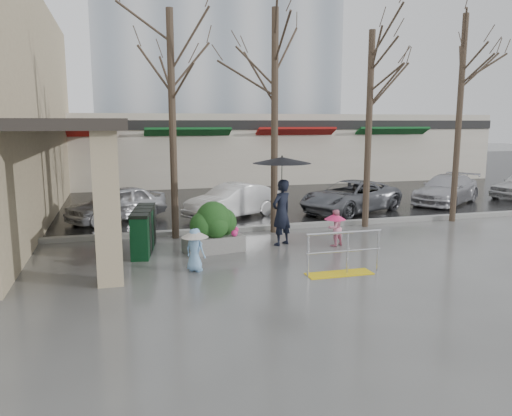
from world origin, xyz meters
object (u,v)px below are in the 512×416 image
handrail (342,258)px  car_a (116,204)px  tree_east (462,68)px  woman (282,189)px  tree_west (171,69)px  planter (214,228)px  tree_mideast (370,82)px  car_c (350,197)px  car_d (446,189)px  news_boxes (144,230)px  tree_midwest (275,67)px  car_b (233,201)px  child_blue (195,245)px  child_pink (335,225)px

handrail → car_a: (-5.10, 8.11, 0.25)m
tree_east → woman: tree_east is taller
tree_west → planter: bearing=-66.1°
tree_mideast → planter: size_ratio=3.78×
car_a → tree_east: bearing=42.1°
planter → car_a: (-2.58, 5.21, -0.04)m
tree_east → car_c: 6.11m
woman → handrail: bearing=68.8°
tree_mideast → car_d: size_ratio=1.50×
news_boxes → tree_east: bearing=17.0°
handrail → planter: planter is taller
handrail → car_a: bearing=122.1°
tree_east → woman: (-7.12, -1.71, -3.73)m
tree_east → car_d: size_ratio=1.66×
woman → planter: woman is taller
car_c → tree_mideast: bearing=-40.6°
tree_midwest → car_b: size_ratio=1.83×
child_blue → car_a: size_ratio=0.29×
news_boxes → car_b: bearing=60.0°
woman → tree_mideast: bearing=175.4°
handrail → car_c: (3.87, 7.44, 0.25)m
tree_midwest → news_boxes: 6.43m
tree_midwest → car_c: (4.03, 2.64, -4.60)m
woman → car_d: woman is taller
car_c → car_a: bearing=-119.5°
planter → car_d: size_ratio=0.40×
child_pink → child_blue: bearing=-3.9°
tree_midwest → handrail: bearing=-88.1°
tree_east → car_c: bearing=136.4°
handrail → child_pink: bearing=69.2°
tree_midwest → car_a: bearing=146.1°
handrail → child_pink: child_pink is taller
news_boxes → car_c: 9.20m
planter → woman: bearing=5.2°
tree_mideast → car_a: (-8.24, 3.31, -4.23)m
tree_west → child_pink: (4.34, -2.23, -4.47)m
tree_west → car_c: size_ratio=1.50×
tree_mideast → tree_east: bearing=-0.0°
handrail → child_pink: (0.98, 2.57, 0.24)m
planter → news_boxes: planter is taller
tree_midwest → car_d: size_ratio=1.61×
woman → child_pink: 1.86m
tree_east → tree_west: bearing=180.0°
tree_east → planter: 10.47m
car_d → car_a: bearing=-122.8°
car_d → tree_east: bearing=-66.6°
tree_midwest → car_a: (-4.94, 3.31, -4.60)m
child_pink → child_blue: size_ratio=1.00×
tree_midwest → tree_mideast: (3.30, -0.00, -0.37)m
tree_east → car_b: bearing=159.5°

